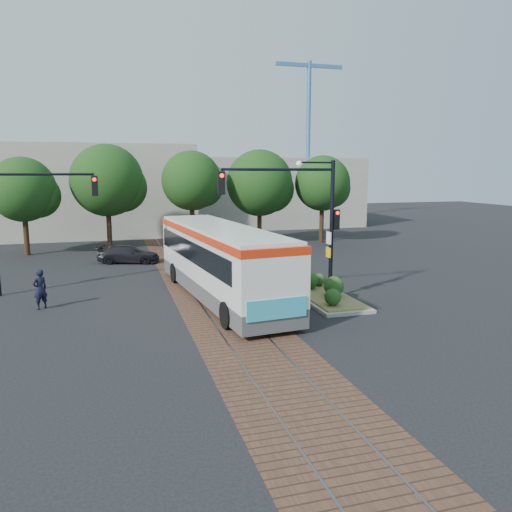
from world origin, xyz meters
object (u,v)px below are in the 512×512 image
object	(u,v)px
signal_pole_main	(306,208)
signal_pole_left	(20,212)
city_bus	(220,258)
officer	(40,289)
parked_car	(129,254)
traffic_island	(325,292)

from	to	relation	value
signal_pole_main	signal_pole_left	world-z (taller)	signal_pole_main
city_bus	signal_pole_left	xyz separation A→B (m)	(-8.72, 3.20, 2.02)
city_bus	officer	world-z (taller)	city_bus
officer	parked_car	distance (m)	10.78
traffic_island	parked_car	distance (m)	14.48
signal_pole_left	officer	world-z (taller)	signal_pole_left
city_bus	parked_car	bearing A→B (deg)	103.90
city_bus	signal_pole_main	size ratio (longest dim) A/B	2.09
signal_pole_main	parked_car	xyz separation A→B (m)	(-7.24, 11.85, -3.60)
signal_pole_left	parked_car	bearing A→B (deg)	54.69
traffic_island	signal_pole_main	xyz separation A→B (m)	(-0.96, 0.09, 3.83)
officer	parked_car	world-z (taller)	officer
city_bus	signal_pole_main	world-z (taller)	signal_pole_main
signal_pole_main	parked_car	world-z (taller)	signal_pole_main
signal_pole_main	traffic_island	bearing A→B (deg)	-5.36
signal_pole_left	officer	size ratio (longest dim) A/B	3.51
signal_pole_left	officer	bearing A→B (deg)	-70.87
city_bus	signal_pole_main	xyz separation A→B (m)	(3.51, -1.60, 2.32)
traffic_island	signal_pole_main	world-z (taller)	signal_pole_main
signal_pole_main	officer	bearing A→B (deg)	170.72
parked_car	city_bus	bearing A→B (deg)	-144.24
signal_pole_main	officer	size ratio (longest dim) A/B	3.51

